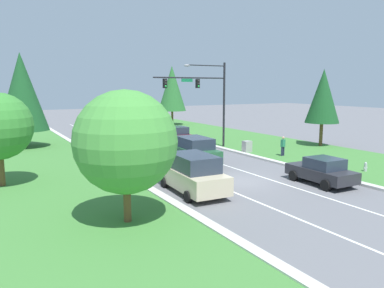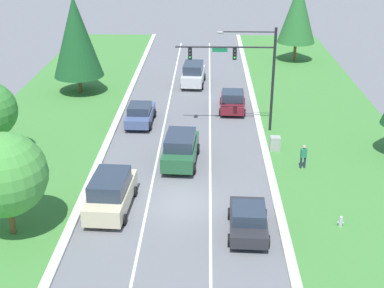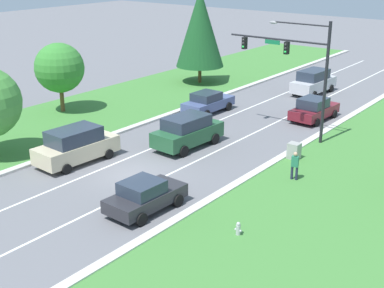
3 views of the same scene
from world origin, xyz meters
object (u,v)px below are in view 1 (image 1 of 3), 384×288
Objects in this scene: conifer_near_right_tree at (172,88)px; conifer_far_right_tree at (323,96)px; fire_hydrant at (365,167)px; silver_suv at (121,128)px; slate_blue_sedan at (117,145)px; oak_far_left_tree at (126,142)px; charcoal_sedan at (322,171)px; traffic_signal_mast at (205,92)px; conifer_mid_left_tree at (22,92)px; champagne_suv at (193,173)px; forest_suv at (194,151)px; utility_cabinet at (247,147)px; burgundy_sedan at (177,135)px; pedestrian at (283,146)px.

conifer_near_right_tree reaches higher than conifer_far_right_tree.
silver_suv is at bearing 108.64° from fire_hydrant.
slate_blue_sedan is 0.82× the size of oak_far_left_tree.
silver_suv reaches higher than charcoal_sedan.
conifer_mid_left_tree is at bearing 148.68° from traffic_signal_mast.
champagne_suv reaches higher than fire_hydrant.
forest_suv is 0.58× the size of conifer_near_right_tree.
oak_far_left_tree reaches higher than silver_suv.
oak_far_left_tree is (-4.69, -2.68, 2.41)m from champagne_suv.
fire_hydrant is 11.98m from conifer_far_right_tree.
oak_far_left_tree reaches higher than fire_hydrant.
utility_cabinet is 0.19× the size of oak_far_left_tree.
champagne_suv is at bearing -124.19° from traffic_signal_mast.
burgundy_sedan is at bearing 97.94° from traffic_signal_mast.
pedestrian is 2.41× the size of fire_hydrant.
slate_blue_sedan is at bearing 153.78° from utility_cabinet.
pedestrian is at bearing -32.55° from slate_blue_sedan.
conifer_near_right_tree reaches higher than silver_suv.
silver_suv is 27.82m from oak_far_left_tree.
pedestrian is at bearing -66.90° from burgundy_sedan.
traffic_signal_mast is 11.31m from conifer_far_right_tree.
conifer_far_right_tree is (11.13, -8.76, 3.98)m from burgundy_sedan.
traffic_signal_mast reaches higher than forest_suv.
oak_far_left_tree is at bearing -119.80° from burgundy_sedan.
forest_suv is 1.00× the size of silver_suv.
silver_suv is 14.86m from conifer_near_right_tree.
slate_blue_sedan is at bearing -107.10° from silver_suv.
charcoal_sedan is 15.40m from conifer_far_right_tree.
utility_cabinet is at bearing 42.40° from champagne_suv.
champagne_suv is (-7.52, 2.21, 0.26)m from charcoal_sedan.
burgundy_sedan is (-0.64, 4.56, -4.41)m from traffic_signal_mast.
burgundy_sedan is at bearing -115.12° from conifer_near_right_tree.
champagne_suv is 20.48m from conifer_far_right_tree.
traffic_signal_mast is at bearing -79.46° from burgundy_sedan.
conifer_far_right_tree is at bearing 56.63° from fire_hydrant.
champagne_suv reaches higher than forest_suv.
champagne_suv is (-8.10, -11.92, -4.19)m from traffic_signal_mast.
charcoal_sedan is 0.83× the size of silver_suv.
traffic_signal_mast is at bearing 55.57° from forest_suv.
conifer_mid_left_tree reaches higher than utility_cabinet.
champagne_suv reaches higher than charcoal_sedan.
conifer_far_right_tree is (18.60, 7.72, 3.75)m from champagne_suv.
forest_suv is 0.90× the size of oak_far_left_tree.
conifer_mid_left_tree reaches higher than traffic_signal_mast.
forest_suv is 2.99× the size of pedestrian.
silver_suv is at bearing 132.55° from conifer_far_right_tree.
charcoal_sedan is 0.91× the size of slate_blue_sedan.
oak_far_left_tree is (-12.16, -19.16, 2.64)m from burgundy_sedan.
slate_blue_sedan is at bearing 92.79° from champagne_suv.
conifer_near_right_tree reaches higher than champagne_suv.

